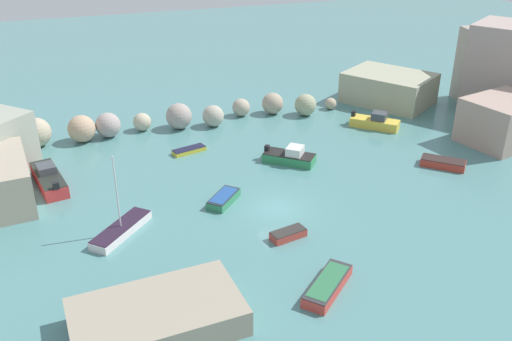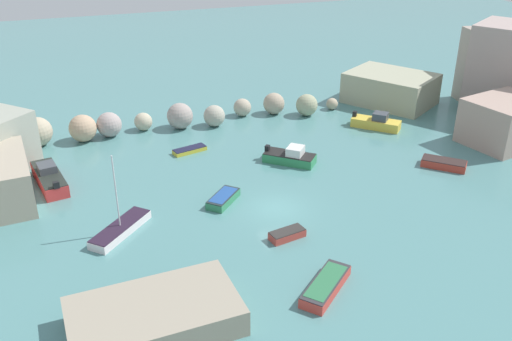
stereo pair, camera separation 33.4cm
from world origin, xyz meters
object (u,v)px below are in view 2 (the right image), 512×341
(moored_boat_1, at_px, (290,157))
(moored_boat_8, at_px, (187,295))
(stone_dock, at_px, (155,316))
(moored_boat_5, at_px, (287,234))
(moored_boat_3, at_px, (190,150))
(moored_boat_7, at_px, (444,164))
(moored_boat_6, at_px, (376,122))
(moored_boat_0, at_px, (121,229))
(moored_boat_9, at_px, (326,285))
(moored_boat_4, at_px, (49,178))
(moored_boat_10, at_px, (223,198))

(moored_boat_1, distance_m, moored_boat_8, 19.39)
(stone_dock, distance_m, moored_boat_5, 11.36)
(moored_boat_1, distance_m, moored_boat_3, 9.09)
(stone_dock, distance_m, moored_boat_7, 28.65)
(moored_boat_3, distance_m, moored_boat_6, 18.62)
(moored_boat_6, bearing_deg, moored_boat_0, -112.22)
(moored_boat_3, relative_size, moored_boat_9, 0.75)
(moored_boat_4, relative_size, moored_boat_9, 1.45)
(moored_boat_4, xyz_separation_m, moored_boat_6, (30.44, 2.09, -0.05))
(moored_boat_9, bearing_deg, moored_boat_10, 61.04)
(moored_boat_5, distance_m, moored_boat_8, 8.73)
(moored_boat_0, xyz_separation_m, moored_boat_6, (26.07, 11.12, 0.23))
(stone_dock, distance_m, moored_boat_8, 2.69)
(stone_dock, height_order, moored_boat_7, stone_dock)
(moored_boat_0, distance_m, moored_boat_3, 13.71)
(moored_boat_3, bearing_deg, moored_boat_5, 85.68)
(moored_boat_3, relative_size, moored_boat_5, 1.23)
(moored_boat_3, height_order, moored_boat_5, moored_boat_5)
(moored_boat_1, distance_m, moored_boat_9, 17.33)
(stone_dock, bearing_deg, moored_boat_0, 93.21)
(moored_boat_0, xyz_separation_m, moored_boat_1, (15.07, 6.53, 0.21))
(moored_boat_10, bearing_deg, moored_boat_5, 67.05)
(moored_boat_4, bearing_deg, moored_boat_5, -143.13)
(moored_boat_7, relative_size, moored_boat_10, 1.13)
(stone_dock, relative_size, moored_boat_10, 2.77)
(moored_boat_5, xyz_separation_m, moored_boat_6, (15.70, 15.41, 0.29))
(stone_dock, bearing_deg, moored_boat_3, 72.21)
(moored_boat_0, bearing_deg, moored_boat_5, -68.40)
(moored_boat_0, relative_size, moored_boat_4, 0.94)
(moored_boat_10, bearing_deg, moored_boat_7, 132.37)
(moored_boat_0, height_order, moored_boat_7, moored_boat_0)
(moored_boat_6, relative_size, moored_boat_10, 1.41)
(moored_boat_10, bearing_deg, moored_boat_9, 55.97)
(moored_boat_5, bearing_deg, moored_boat_4, -53.43)
(moored_boat_5, bearing_deg, moored_boat_8, 16.37)
(moored_boat_4, relative_size, moored_boat_8, 1.46)
(moored_boat_5, relative_size, moored_boat_8, 0.62)
(moored_boat_0, bearing_deg, moored_boat_1, -22.49)
(moored_boat_10, bearing_deg, moored_boat_1, 166.47)
(moored_boat_6, distance_m, moored_boat_7, 9.76)
(moored_boat_9, bearing_deg, moored_boat_4, 86.10)
(moored_boat_3, bearing_deg, stone_dock, 57.45)
(stone_dock, bearing_deg, moored_boat_5, 30.20)
(moored_boat_1, height_order, moored_boat_9, moored_boat_1)
(stone_dock, bearing_deg, moored_boat_8, 38.43)
(moored_boat_9, bearing_deg, stone_dock, 137.68)
(moored_boat_9, bearing_deg, moored_boat_7, -6.43)
(moored_boat_5, relative_size, moored_boat_7, 0.72)
(moored_boat_1, bearing_deg, moored_boat_4, -146.32)
(moored_boat_7, xyz_separation_m, moored_boat_10, (-19.12, 0.37, -0.01))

